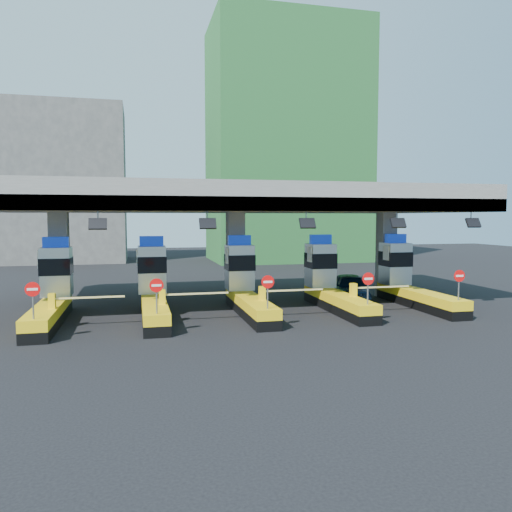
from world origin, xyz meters
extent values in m
plane|color=black|center=(0.00, 0.00, 0.00)|extent=(120.00, 120.00, 0.00)
cube|color=slate|center=(0.00, 3.00, 6.25)|extent=(28.00, 12.00, 1.50)
cube|color=#4C4C49|center=(0.00, -2.70, 5.85)|extent=(28.00, 0.60, 0.70)
cube|color=slate|center=(-10.00, 3.00, 2.75)|extent=(1.00, 1.00, 5.50)
cube|color=slate|center=(0.00, 3.00, 2.75)|extent=(1.00, 1.00, 5.50)
cube|color=slate|center=(10.00, 3.00, 2.75)|extent=(1.00, 1.00, 5.50)
cylinder|color=slate|center=(-7.50, -2.70, 5.25)|extent=(0.06, 0.06, 0.50)
cube|color=black|center=(-7.50, -2.90, 4.90)|extent=(0.80, 0.38, 0.54)
cylinder|color=slate|center=(-2.50, -2.70, 5.25)|extent=(0.06, 0.06, 0.50)
cube|color=black|center=(-2.50, -2.90, 4.90)|extent=(0.80, 0.38, 0.54)
cylinder|color=slate|center=(2.50, -2.70, 5.25)|extent=(0.06, 0.06, 0.50)
cube|color=black|center=(2.50, -2.90, 4.90)|extent=(0.80, 0.38, 0.54)
cylinder|color=slate|center=(7.50, -2.70, 5.25)|extent=(0.06, 0.06, 0.50)
cube|color=black|center=(7.50, -2.90, 4.90)|extent=(0.80, 0.38, 0.54)
cylinder|color=slate|center=(12.00, -2.70, 5.25)|extent=(0.06, 0.06, 0.50)
cube|color=black|center=(12.00, -2.90, 4.90)|extent=(0.80, 0.38, 0.54)
cube|color=black|center=(-10.00, -1.00, 0.25)|extent=(1.20, 8.00, 0.50)
cube|color=#E5B70C|center=(-10.00, -1.00, 0.75)|extent=(1.20, 8.00, 0.50)
cube|color=#9EA3A8|center=(-10.00, 1.80, 2.30)|extent=(1.50, 1.50, 2.60)
cube|color=black|center=(-10.00, 1.78, 2.60)|extent=(1.56, 1.56, 0.90)
cube|color=#0C2DBF|center=(-10.00, 1.80, 3.88)|extent=(1.30, 0.35, 0.55)
cube|color=white|center=(-10.80, 1.50, 3.00)|extent=(0.06, 0.70, 0.90)
cylinder|color=slate|center=(-10.00, -4.60, 1.65)|extent=(0.07, 0.07, 1.30)
cylinder|color=red|center=(-10.00, -4.63, 2.25)|extent=(0.60, 0.04, 0.60)
cube|color=white|center=(-10.00, -4.65, 2.25)|extent=(0.42, 0.02, 0.10)
cube|color=#E5B70C|center=(-9.65, -2.20, 1.35)|extent=(0.30, 0.35, 0.70)
cube|color=white|center=(-8.00, -2.20, 1.45)|extent=(3.20, 0.08, 0.08)
cube|color=black|center=(-5.00, -1.00, 0.25)|extent=(1.20, 8.00, 0.50)
cube|color=#E5B70C|center=(-5.00, -1.00, 0.75)|extent=(1.20, 8.00, 0.50)
cube|color=#9EA3A8|center=(-5.00, 1.80, 2.30)|extent=(1.50, 1.50, 2.60)
cube|color=black|center=(-5.00, 1.78, 2.60)|extent=(1.56, 1.56, 0.90)
cube|color=#0C2DBF|center=(-5.00, 1.80, 3.88)|extent=(1.30, 0.35, 0.55)
cube|color=white|center=(-5.80, 1.50, 3.00)|extent=(0.06, 0.70, 0.90)
cylinder|color=slate|center=(-5.00, -4.60, 1.65)|extent=(0.07, 0.07, 1.30)
cylinder|color=red|center=(-5.00, -4.63, 2.25)|extent=(0.60, 0.04, 0.60)
cube|color=white|center=(-5.00, -4.65, 2.25)|extent=(0.42, 0.02, 0.10)
cube|color=#E5B70C|center=(-4.65, -2.20, 1.35)|extent=(0.30, 0.35, 0.70)
cube|color=white|center=(-3.00, -2.20, 1.45)|extent=(3.20, 0.08, 0.08)
cube|color=black|center=(0.00, -1.00, 0.25)|extent=(1.20, 8.00, 0.50)
cube|color=#E5B70C|center=(0.00, -1.00, 0.75)|extent=(1.20, 8.00, 0.50)
cube|color=#9EA3A8|center=(0.00, 1.80, 2.30)|extent=(1.50, 1.50, 2.60)
cube|color=black|center=(0.00, 1.78, 2.60)|extent=(1.56, 1.56, 0.90)
cube|color=#0C2DBF|center=(0.00, 1.80, 3.88)|extent=(1.30, 0.35, 0.55)
cube|color=white|center=(-0.80, 1.50, 3.00)|extent=(0.06, 0.70, 0.90)
cylinder|color=slate|center=(0.00, -4.60, 1.65)|extent=(0.07, 0.07, 1.30)
cylinder|color=red|center=(0.00, -4.63, 2.25)|extent=(0.60, 0.04, 0.60)
cube|color=white|center=(0.00, -4.65, 2.25)|extent=(0.42, 0.02, 0.10)
cube|color=#E5B70C|center=(0.35, -2.20, 1.35)|extent=(0.30, 0.35, 0.70)
cube|color=white|center=(2.00, -2.20, 1.45)|extent=(3.20, 0.08, 0.08)
cube|color=black|center=(5.00, -1.00, 0.25)|extent=(1.20, 8.00, 0.50)
cube|color=#E5B70C|center=(5.00, -1.00, 0.75)|extent=(1.20, 8.00, 0.50)
cube|color=#9EA3A8|center=(5.00, 1.80, 2.30)|extent=(1.50, 1.50, 2.60)
cube|color=black|center=(5.00, 1.78, 2.60)|extent=(1.56, 1.56, 0.90)
cube|color=#0C2DBF|center=(5.00, 1.80, 3.88)|extent=(1.30, 0.35, 0.55)
cube|color=white|center=(4.20, 1.50, 3.00)|extent=(0.06, 0.70, 0.90)
cylinder|color=slate|center=(5.00, -4.60, 1.65)|extent=(0.07, 0.07, 1.30)
cylinder|color=red|center=(5.00, -4.63, 2.25)|extent=(0.60, 0.04, 0.60)
cube|color=white|center=(5.00, -4.65, 2.25)|extent=(0.42, 0.02, 0.10)
cube|color=#E5B70C|center=(5.35, -2.20, 1.35)|extent=(0.30, 0.35, 0.70)
cube|color=white|center=(7.00, -2.20, 1.45)|extent=(3.20, 0.08, 0.08)
cube|color=black|center=(10.00, -1.00, 0.25)|extent=(1.20, 8.00, 0.50)
cube|color=#E5B70C|center=(10.00, -1.00, 0.75)|extent=(1.20, 8.00, 0.50)
cube|color=#9EA3A8|center=(10.00, 1.80, 2.30)|extent=(1.50, 1.50, 2.60)
cube|color=black|center=(10.00, 1.78, 2.60)|extent=(1.56, 1.56, 0.90)
cube|color=#0C2DBF|center=(10.00, 1.80, 3.88)|extent=(1.30, 0.35, 0.55)
cube|color=white|center=(9.20, 1.50, 3.00)|extent=(0.06, 0.70, 0.90)
cylinder|color=slate|center=(10.00, -4.60, 1.65)|extent=(0.07, 0.07, 1.30)
cylinder|color=red|center=(10.00, -4.63, 2.25)|extent=(0.60, 0.04, 0.60)
cube|color=white|center=(10.00, -4.65, 2.25)|extent=(0.42, 0.02, 0.10)
cube|color=#E5B70C|center=(10.35, -2.20, 1.35)|extent=(0.30, 0.35, 0.70)
cube|color=white|center=(12.00, -2.20, 1.45)|extent=(3.20, 0.08, 0.08)
cube|color=#1E5926|center=(12.00, 32.00, 14.00)|extent=(18.00, 12.00, 28.00)
cube|color=#4C4C49|center=(-14.00, 36.00, 9.00)|extent=(14.00, 10.00, 18.00)
imported|color=black|center=(7.07, 2.00, 0.85)|extent=(3.30, 5.33, 1.69)
camera|label=1|loc=(-5.81, -26.50, 5.20)|focal=35.00mm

